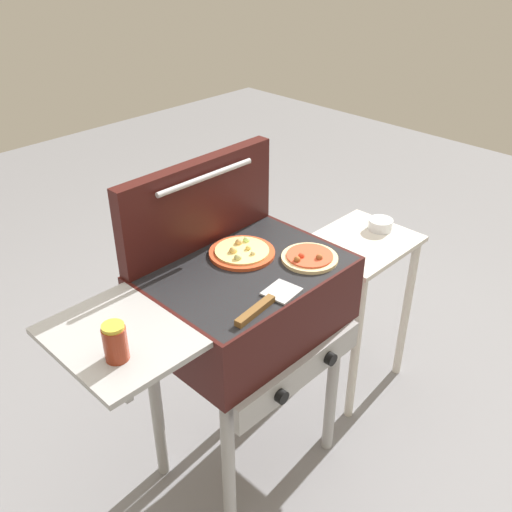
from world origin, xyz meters
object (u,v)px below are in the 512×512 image
object	(u,v)px
pizza_pepperoni	(309,257)
sauce_jar	(115,342)
spatula	(267,303)
topping_bowl_near	(381,225)
prep_table	(357,283)
grill	(243,306)
pizza_cheese	(242,252)

from	to	relation	value
pizza_pepperoni	sauce_jar	distance (m)	0.71
sauce_jar	spatula	distance (m)	0.45
sauce_jar	topping_bowl_near	size ratio (longest dim) A/B	1.04
prep_table	grill	bearing A→B (deg)	-179.63
topping_bowl_near	pizza_cheese	bearing A→B (deg)	174.98
pizza_cheese	pizza_pepperoni	xyz separation A→B (m)	(0.13, -0.18, -0.00)
pizza_cheese	prep_table	xyz separation A→B (m)	(0.61, -0.06, -0.38)
pizza_cheese	topping_bowl_near	world-z (taller)	pizza_cheese
pizza_cheese	prep_table	distance (m)	0.73
grill	sauce_jar	size ratio (longest dim) A/B	9.06
pizza_cheese	prep_table	world-z (taller)	pizza_cheese
spatula	pizza_cheese	bearing A→B (deg)	59.70
grill	topping_bowl_near	xyz separation A→B (m)	(0.81, 0.00, -0.00)
pizza_cheese	spatula	xyz separation A→B (m)	(-0.15, -0.25, -0.00)
spatula	pizza_pepperoni	bearing A→B (deg)	14.44
sauce_jar	spatula	world-z (taller)	sauce_jar
pizza_cheese	prep_table	bearing A→B (deg)	-5.99
prep_table	topping_bowl_near	size ratio (longest dim) A/B	7.19
spatula	prep_table	distance (m)	0.87
pizza_cheese	prep_table	size ratio (longest dim) A/B	0.30
spatula	prep_table	size ratio (longest dim) A/B	0.36
pizza_cheese	sauce_jar	xyz separation A→B (m)	(-0.58, -0.14, 0.04)
grill	spatula	world-z (taller)	spatula
grill	prep_table	xyz separation A→B (m)	(0.67, 0.00, -0.23)
pizza_pepperoni	spatula	bearing A→B (deg)	-165.56
grill	topping_bowl_near	bearing A→B (deg)	0.22
spatula	topping_bowl_near	bearing A→B (deg)	11.89
pizza_pepperoni	spatula	xyz separation A→B (m)	(-0.28, -0.07, -0.00)
sauce_jar	prep_table	size ratio (longest dim) A/B	0.14
prep_table	pizza_pepperoni	bearing A→B (deg)	-166.24
pizza_pepperoni	topping_bowl_near	distance (m)	0.65
sauce_jar	prep_table	distance (m)	1.27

